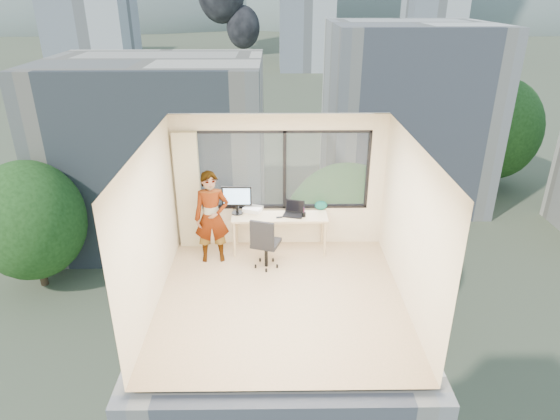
{
  "coord_description": "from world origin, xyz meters",
  "views": [
    {
      "loc": [
        -0.1,
        -6.65,
        4.64
      ],
      "look_at": [
        0.0,
        1.0,
        1.15
      ],
      "focal_mm": 31.17,
      "sensor_mm": 36.0,
      "label": 1
    }
  ],
  "objects_px": {
    "laptop": "(293,210)",
    "desk": "(280,232)",
    "chair": "(266,241)",
    "person": "(212,217)",
    "handbag": "(321,205)",
    "monitor": "(237,200)",
    "game_console": "(253,209)"
  },
  "relations": [
    {
      "from": "desk",
      "to": "laptop",
      "type": "distance_m",
      "value": 0.56
    },
    {
      "from": "chair",
      "to": "monitor",
      "type": "relative_size",
      "value": 1.83
    },
    {
      "from": "monitor",
      "to": "handbag",
      "type": "bearing_deg",
      "value": 6.15
    },
    {
      "from": "handbag",
      "to": "desk",
      "type": "bearing_deg",
      "value": -148.38
    },
    {
      "from": "person",
      "to": "game_console",
      "type": "distance_m",
      "value": 0.9
    },
    {
      "from": "laptop",
      "to": "chair",
      "type": "bearing_deg",
      "value": -116.01
    },
    {
      "from": "chair",
      "to": "handbag",
      "type": "bearing_deg",
      "value": 56.73
    },
    {
      "from": "chair",
      "to": "laptop",
      "type": "height_order",
      "value": "chair"
    },
    {
      "from": "chair",
      "to": "game_console",
      "type": "xyz_separation_m",
      "value": [
        -0.26,
        0.79,
        0.28
      ]
    },
    {
      "from": "person",
      "to": "laptop",
      "type": "distance_m",
      "value": 1.53
    },
    {
      "from": "monitor",
      "to": "laptop",
      "type": "xyz_separation_m",
      "value": [
        1.06,
        -0.1,
        -0.16
      ]
    },
    {
      "from": "person",
      "to": "handbag",
      "type": "bearing_deg",
      "value": 9.41
    },
    {
      "from": "chair",
      "to": "person",
      "type": "distance_m",
      "value": 1.08
    },
    {
      "from": "desk",
      "to": "monitor",
      "type": "bearing_deg",
      "value": 174.9
    },
    {
      "from": "monitor",
      "to": "game_console",
      "type": "distance_m",
      "value": 0.39
    },
    {
      "from": "person",
      "to": "laptop",
      "type": "bearing_deg",
      "value": 5.75
    },
    {
      "from": "monitor",
      "to": "person",
      "type": "bearing_deg",
      "value": -134.91
    },
    {
      "from": "monitor",
      "to": "handbag",
      "type": "relative_size",
      "value": 2.31
    },
    {
      "from": "person",
      "to": "monitor",
      "type": "bearing_deg",
      "value": 37.99
    },
    {
      "from": "desk",
      "to": "game_console",
      "type": "bearing_deg",
      "value": 160.72
    },
    {
      "from": "laptop",
      "to": "game_console",
      "type": "bearing_deg",
      "value": 179.89
    },
    {
      "from": "desk",
      "to": "chair",
      "type": "xyz_separation_m",
      "value": [
        -0.25,
        -0.61,
        0.13
      ]
    },
    {
      "from": "laptop",
      "to": "desk",
      "type": "bearing_deg",
      "value": -172.0
    },
    {
      "from": "chair",
      "to": "game_console",
      "type": "distance_m",
      "value": 0.88
    },
    {
      "from": "chair",
      "to": "laptop",
      "type": "xyz_separation_m",
      "value": [
        0.51,
        0.58,
        0.36
      ]
    },
    {
      "from": "desk",
      "to": "handbag",
      "type": "bearing_deg",
      "value": 15.37
    },
    {
      "from": "game_console",
      "to": "handbag",
      "type": "distance_m",
      "value": 1.31
    },
    {
      "from": "monitor",
      "to": "desk",
      "type": "bearing_deg",
      "value": -4.25
    },
    {
      "from": "game_console",
      "to": "laptop",
      "type": "distance_m",
      "value": 0.8
    },
    {
      "from": "monitor",
      "to": "game_console",
      "type": "relative_size",
      "value": 1.68
    },
    {
      "from": "chair",
      "to": "laptop",
      "type": "bearing_deg",
      "value": 67.03
    },
    {
      "from": "monitor",
      "to": "handbag",
      "type": "xyz_separation_m",
      "value": [
        1.6,
        0.15,
        -0.19
      ]
    }
  ]
}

